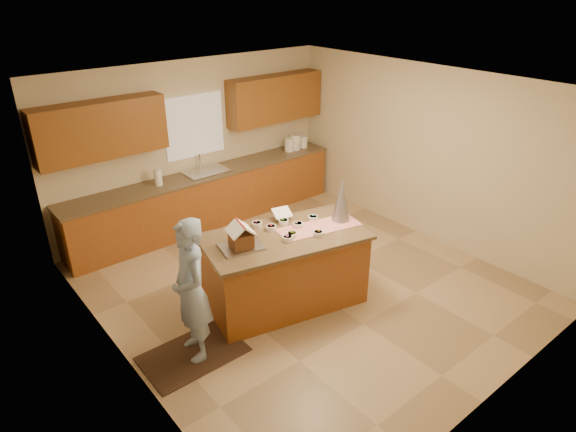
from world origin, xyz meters
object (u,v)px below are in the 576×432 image
object	(u,v)px
island_base	(285,271)
gingerbread_house	(241,237)
tinsel_tree	(341,199)
boy	(191,291)

from	to	relation	value
island_base	gingerbread_house	size ratio (longest dim) A/B	5.37
tinsel_tree	boy	xyz separation A→B (m)	(-2.21, 0.00, -0.44)
island_base	tinsel_tree	size ratio (longest dim) A/B	3.27
tinsel_tree	boy	world-z (taller)	boy
island_base	boy	size ratio (longest dim) A/B	1.16
tinsel_tree	boy	bearing A→B (deg)	179.90
island_base	boy	xyz separation A→B (m)	(-1.39, -0.13, 0.37)
island_base	gingerbread_house	bearing A→B (deg)	-174.81
gingerbread_house	island_base	bearing A→B (deg)	-7.96
island_base	tinsel_tree	bearing A→B (deg)	3.67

